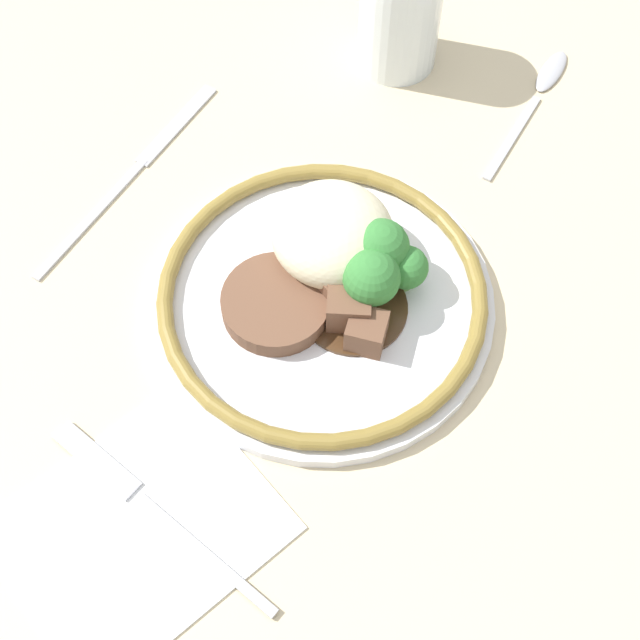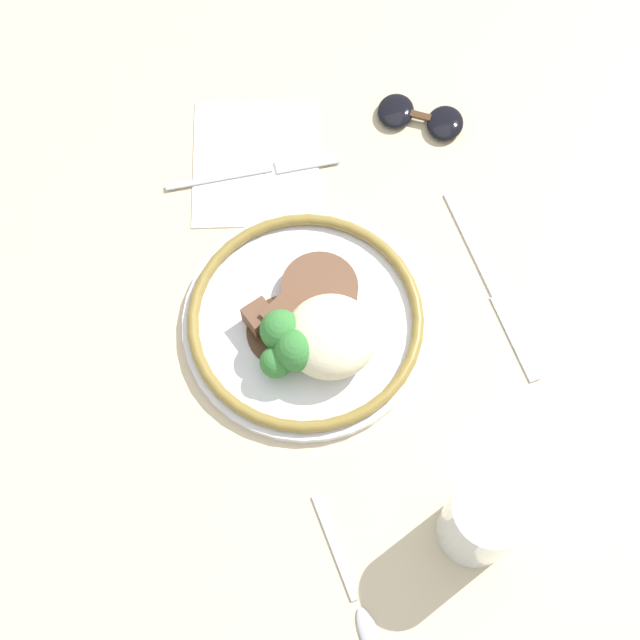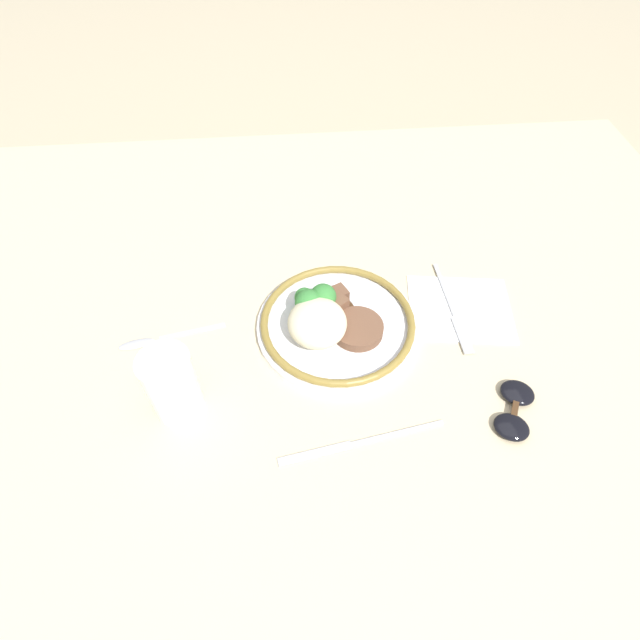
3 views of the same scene
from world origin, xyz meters
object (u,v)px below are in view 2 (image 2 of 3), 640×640
(sunglasses, at_px, (420,117))
(plate, at_px, (308,325))
(juice_glass, at_px, (481,521))
(fork, at_px, (270,169))
(knife, at_px, (492,291))
(spoon, at_px, (362,614))

(sunglasses, bearing_deg, plate, -8.93)
(juice_glass, xyz_separation_m, fork, (-0.43, -0.13, -0.05))
(knife, xyz_separation_m, sunglasses, (-0.22, -0.03, 0.01))
(fork, bearing_deg, spoon, -90.76)
(juice_glass, xyz_separation_m, sunglasses, (-0.46, 0.05, -0.04))
(juice_glass, bearing_deg, knife, 161.45)
(fork, bearing_deg, knife, -44.09)
(fork, height_order, knife, fork)
(spoon, bearing_deg, fork, 170.11)
(spoon, xyz_separation_m, sunglasses, (-0.52, 0.17, 0.01))
(plate, bearing_deg, fork, -177.59)
(juice_glass, distance_m, fork, 0.45)
(plate, bearing_deg, juice_glass, 27.84)
(plate, relative_size, sunglasses, 2.30)
(fork, relative_size, knife, 0.85)
(plate, xyz_separation_m, sunglasses, (-0.24, 0.17, -0.01))
(juice_glass, bearing_deg, plate, -152.16)
(knife, height_order, sunglasses, sunglasses)
(plate, distance_m, knife, 0.20)
(sunglasses, bearing_deg, knife, 34.03)
(plate, xyz_separation_m, fork, (-0.20, -0.01, -0.02))
(fork, distance_m, spoon, 0.48)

